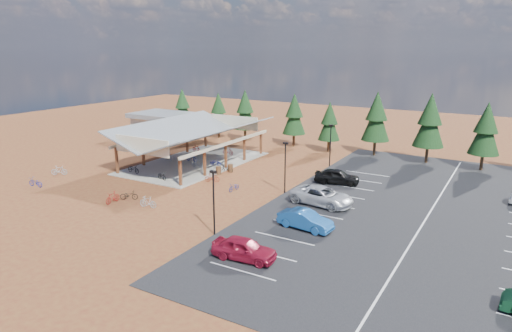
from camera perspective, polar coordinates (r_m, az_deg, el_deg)
name	(u,v)px	position (r m, az deg, el deg)	size (l,w,h in m)	color
ground	(232,191)	(46.17, -3.07, -3.08)	(140.00, 140.00, 0.00)	maroon
asphalt_lot	(429,214)	(42.46, 20.81, -5.65)	(27.00, 44.00, 0.04)	black
concrete_pad	(195,163)	(57.26, -7.59, 0.39)	(10.60, 18.60, 0.10)	gray
bike_pavilion	(194,133)	(56.45, -7.72, 4.10)	(11.65, 19.40, 4.97)	brown
outbuilding	(167,125)	(73.92, -11.03, 5.06)	(11.00, 7.00, 3.90)	#ADA593
lamp_post_0	(214,198)	(34.73, -5.32, -4.03)	(0.50, 0.25, 5.14)	black
lamp_post_1	(285,164)	(44.60, 3.67, 0.25)	(0.50, 0.25, 5.14)	black
lamp_post_2	(330,142)	(55.32, 9.29, 2.93)	(0.50, 0.25, 5.14)	black
trash_bin_0	(218,170)	(51.98, -4.71, -0.55)	(0.60, 0.60, 0.90)	#50331C
trash_bin_1	(230,168)	(52.78, -3.21, -0.29)	(0.60, 0.60, 0.90)	#50331C
pine_0	(183,106)	(77.62, -9.17, 7.44)	(3.16, 3.16, 7.37)	#382314
pine_1	(219,110)	(72.34, -4.71, 6.95)	(3.07, 3.07, 7.16)	#382314
pine_2	(245,110)	(69.50, -1.38, 7.03)	(3.37, 3.37, 7.86)	#382314
pine_3	(294,114)	(65.89, 4.81, 6.47)	(3.30, 3.30, 7.69)	#382314
pine_4	(329,121)	(62.98, 9.16, 5.52)	(2.98, 2.98, 6.93)	#382314
pine_5	(377,117)	(61.96, 14.83, 5.98)	(3.66, 3.66, 8.52)	#382314
pine_6	(430,121)	(59.83, 20.92, 5.32)	(3.74, 3.74, 8.71)	#382314
pine_7	(486,129)	(58.83, 26.81, 4.15)	(3.45, 3.45, 8.04)	#382314
bike_0	(133,169)	(53.80, -15.07, -0.33)	(0.66, 1.90, 1.00)	black
bike_1	(168,156)	(58.76, -10.94, 1.19)	(0.49, 1.74, 1.05)	gray
bike_2	(192,158)	(57.77, -8.05, 1.02)	(0.61, 1.74, 0.92)	navy
bike_3	(196,149)	(62.76, -7.47, 2.18)	(0.47, 1.67, 1.00)	maroon
bike_4	(162,176)	(50.45, -11.69, -1.20)	(0.56, 1.62, 0.85)	black
bike_5	(197,164)	(54.58, -7.35, 0.31)	(0.49, 1.75, 1.05)	#94979B
bike_6	(215,162)	(55.45, -5.09, 0.47)	(0.54, 1.54, 0.81)	navy
bike_7	(228,151)	(60.75, -3.53, 1.87)	(0.48, 1.69, 1.02)	maroon
bike_9	(59,170)	(56.06, -23.39, -0.51)	(0.51, 1.81, 1.09)	#92939A
bike_10	(35,182)	(52.41, -25.86, -1.85)	(0.64, 1.85, 0.97)	#122097
bike_11	(113,197)	(44.45, -17.48, -3.76)	(0.50, 1.76, 1.06)	maroon
bike_12	(129,195)	(44.94, -15.60, -3.53)	(0.59, 1.69, 0.89)	black
bike_13	(148,202)	(42.31, -13.35, -4.40)	(0.50, 1.76, 1.06)	#9C9FA5
bike_14	(234,187)	(45.93, -2.77, -2.63)	(0.55, 1.58, 0.83)	navy
bike_15	(212,178)	(49.00, -5.51, -1.48)	(0.46, 1.62, 0.97)	maroon
bike_16	(227,169)	(52.78, -3.70, -0.34)	(0.55, 1.58, 0.83)	black
car_0	(244,249)	(31.46, -1.49, -10.28)	(1.81, 4.51, 1.54)	maroon
car_1	(305,220)	(36.60, 6.18, -6.71)	(1.57, 4.51, 1.49)	#1A5197
car_2	(322,196)	(42.20, 8.22, -3.73)	(2.71, 5.89, 1.64)	#AEB0B7
car_4	(337,176)	(48.82, 10.09, -1.28)	(1.88, 4.67, 1.59)	black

